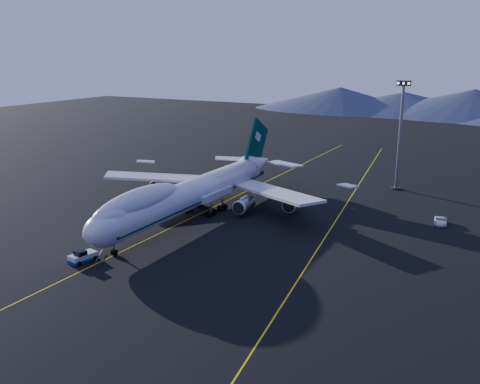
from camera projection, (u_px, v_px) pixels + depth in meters
The scene contains 7 objects.
ground at pixel (193, 217), 121.76m from camera, with size 500.00×500.00×0.00m, color black.
taxiway_line_main at pixel (193, 217), 121.76m from camera, with size 0.25×220.00×0.01m, color yellow.
taxiway_line_side at pixel (333, 225), 116.52m from camera, with size 0.25×200.00×0.01m, color yellow.
boeing_747 at pixel (192, 193), 120.30m from camera, with size 59.62×72.43×19.37m.
pushback_tug at pixel (83, 257), 96.22m from camera, with size 3.67×5.51×2.23m.
service_van at pixel (440, 221), 116.48m from camera, with size 2.57×5.57×1.55m, color silver.
floodlight_mast at pixel (400, 135), 142.80m from camera, with size 3.61×2.71×29.22m.
Camera 1 is at (64.62, -97.20, 36.77)m, focal length 40.00 mm.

